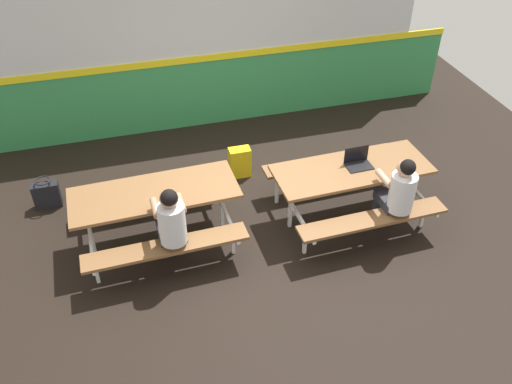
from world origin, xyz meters
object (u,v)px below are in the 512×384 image
at_px(laptop_dark, 358,162).
at_px(picnic_table_left, 155,203).
at_px(picnic_table_right, 351,179).
at_px(student_nearer, 171,222).
at_px(student_further, 398,192).
at_px(backpack_dark, 240,162).
at_px(tote_bag_bright, 47,195).

bearing_deg(laptop_dark, picnic_table_left, 176.81).
distance_m(picnic_table_left, picnic_table_right, 2.42).
height_order(student_nearer, student_further, same).
xyz_separation_m(laptop_dark, backpack_dark, (-1.21, 1.19, -0.57)).
relative_size(picnic_table_left, laptop_dark, 6.04).
bearing_deg(backpack_dark, laptop_dark, -44.44).
bearing_deg(student_further, student_nearer, 176.27).
bearing_deg(student_nearer, backpack_dark, 53.89).
distance_m(picnic_table_right, student_nearer, 2.33).
distance_m(backpack_dark, tote_bag_bright, 2.63).
xyz_separation_m(backpack_dark, tote_bag_bright, (-2.63, -0.01, -0.02)).
bearing_deg(picnic_table_right, tote_bag_bright, 161.94).
distance_m(picnic_table_right, laptop_dark, 0.23).
relative_size(picnic_table_right, backpack_dark, 4.49).
xyz_separation_m(student_nearer, student_further, (2.64, -0.17, 0.00)).
xyz_separation_m(picnic_table_left, picnic_table_right, (2.41, -0.18, 0.00)).
height_order(picnic_table_left, student_further, student_further).
bearing_deg(picnic_table_right, picnic_table_left, 175.74).
bearing_deg(tote_bag_bright, picnic_table_left, -37.94).
height_order(backpack_dark, tote_bag_bright, backpack_dark).
bearing_deg(tote_bag_bright, laptop_dark, -17.13).
distance_m(picnic_table_left, backpack_dark, 1.70).
distance_m(picnic_table_right, student_further, 0.66).
distance_m(laptop_dark, tote_bag_bright, 4.06).
height_order(picnic_table_right, backpack_dark, picnic_table_right).
distance_m(student_further, tote_bag_bright, 4.49).
distance_m(student_nearer, laptop_dark, 2.42).
height_order(student_further, backpack_dark, student_further).
height_order(picnic_table_right, tote_bag_bright, picnic_table_right).
relative_size(student_nearer, laptop_dark, 3.69).
relative_size(picnic_table_left, backpack_dark, 4.49).
height_order(student_further, laptop_dark, student_further).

